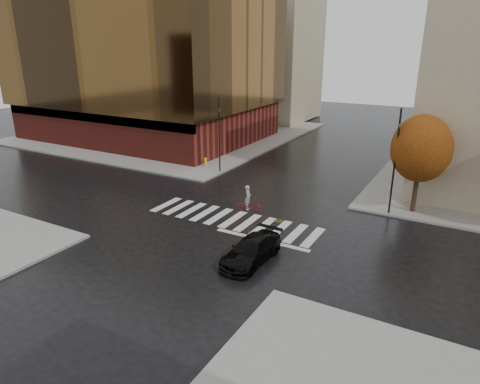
% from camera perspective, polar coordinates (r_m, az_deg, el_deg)
% --- Properties ---
extents(ground, '(120.00, 120.00, 0.00)m').
position_cam_1_polar(ground, '(27.50, -1.48, -4.03)').
color(ground, black).
rests_on(ground, ground).
extents(sidewalk_nw, '(30.00, 30.00, 0.15)m').
position_cam_1_polar(sidewalk_nw, '(55.60, -9.07, 7.87)').
color(sidewalk_nw, gray).
rests_on(sidewalk_nw, ground).
extents(crosswalk, '(12.00, 3.00, 0.01)m').
position_cam_1_polar(crosswalk, '(27.89, -0.96, -3.67)').
color(crosswalk, silver).
rests_on(crosswalk, ground).
extents(office_glass, '(27.00, 19.00, 16.00)m').
position_cam_1_polar(office_glass, '(52.94, -12.52, 16.06)').
color(office_glass, maroon).
rests_on(office_glass, sidewalk_nw).
extents(building_nw_far, '(14.00, 12.00, 20.00)m').
position_cam_1_polar(building_nw_far, '(65.42, 3.27, 18.65)').
color(building_nw_far, tan).
rests_on(building_nw_far, sidewalk_nw).
extents(tree_ne_a, '(3.80, 3.80, 6.50)m').
position_cam_1_polar(tree_ne_a, '(29.89, 23.02, 5.33)').
color(tree_ne_a, black).
rests_on(tree_ne_a, sidewalk_ne).
extents(sedan, '(1.98, 4.47, 1.27)m').
position_cam_1_polar(sedan, '(22.53, 1.51, -7.78)').
color(sedan, black).
rests_on(sedan, ground).
extents(cyclist, '(1.71, 1.05, 1.83)m').
position_cam_1_polar(cyclist, '(29.03, 1.18, -1.40)').
color(cyclist, maroon).
rests_on(cyclist, ground).
extents(traffic_light_nw, '(0.17, 0.14, 6.37)m').
position_cam_1_polar(traffic_light_nw, '(36.92, -2.78, 8.05)').
color(traffic_light_nw, black).
rests_on(traffic_light_nw, sidewalk_nw).
extents(traffic_light_ne, '(0.16, 0.18, 6.94)m').
position_cam_1_polar(traffic_light_ne, '(29.08, 20.04, 4.55)').
color(traffic_light_ne, black).
rests_on(traffic_light_ne, sidewalk_ne).
extents(fire_hydrant, '(0.27, 0.27, 0.75)m').
position_cam_1_polar(fire_hydrant, '(39.62, -4.62, 4.14)').
color(fire_hydrant, '#D7DC0C').
rests_on(fire_hydrant, sidewalk_nw).
extents(manhole, '(0.77, 0.77, 0.01)m').
position_cam_1_polar(manhole, '(27.76, 5.19, -3.86)').
color(manhole, '#4C3C1B').
rests_on(manhole, ground).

